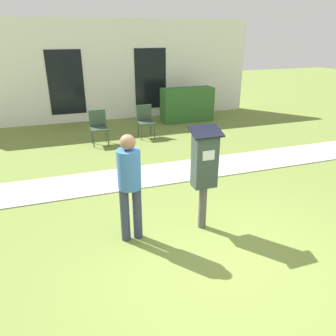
% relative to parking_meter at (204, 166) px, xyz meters
% --- Properties ---
extents(ground_plane, '(40.00, 40.00, 0.00)m').
position_rel_parking_meter_xyz_m(ground_plane, '(-0.10, -0.77, -1.02)').
color(ground_plane, olive).
extents(sidewalk, '(12.00, 1.10, 0.02)m').
position_rel_parking_meter_xyz_m(sidewalk, '(-0.10, 2.14, -1.01)').
color(sidewalk, '#B7B2A8').
rests_on(sidewalk, ground).
extents(building_facade, '(10.00, 0.26, 3.20)m').
position_rel_parking_meter_xyz_m(building_facade, '(-0.10, 7.31, 0.58)').
color(building_facade, white).
rests_on(building_facade, ground).
extents(parking_meter, '(0.44, 0.31, 1.59)m').
position_rel_parking_meter_xyz_m(parking_meter, '(0.00, 0.00, 0.00)').
color(parking_meter, '#4C4C4C').
rests_on(parking_meter, ground).
extents(person_standing, '(0.32, 0.32, 1.58)m').
position_rel_parking_meter_xyz_m(person_standing, '(-1.09, 0.05, -0.09)').
color(person_standing, '#333851').
rests_on(person_standing, ground).
extents(outdoor_chair_left, '(0.44, 0.44, 0.90)m').
position_rel_parking_meter_xyz_m(outdoor_chair_left, '(-0.90, 4.64, -0.49)').
color(outdoor_chair_left, '#334738').
rests_on(outdoor_chair_left, ground).
extents(outdoor_chair_middle, '(0.44, 0.44, 0.90)m').
position_rel_parking_meter_xyz_m(outdoor_chair_middle, '(0.44, 4.86, -0.49)').
color(outdoor_chair_middle, '#334738').
rests_on(outdoor_chair_middle, ground).
extents(hedge_row, '(1.71, 0.60, 1.10)m').
position_rel_parking_meter_xyz_m(hedge_row, '(2.25, 6.15, -0.47)').
color(hedge_row, '#33662D').
rests_on(hedge_row, ground).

